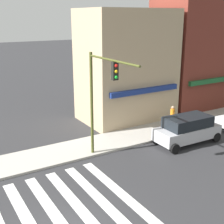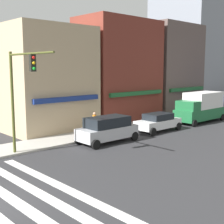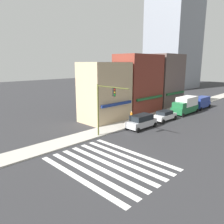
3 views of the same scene
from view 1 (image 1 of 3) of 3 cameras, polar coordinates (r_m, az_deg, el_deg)
The scene contains 5 objects.
sidewalk_left at distance 19.82m, azimuth -16.65°, elevation -8.90°, with size 120.00×3.00×0.15m.
storefront_row at distance 32.09m, azimuth 16.74°, elevation 10.31°, with size 25.02×5.30×10.78m.
traffic_signal at distance 17.90m, azimuth -2.13°, elevation 3.97°, with size 0.32×4.97×6.53m.
suv_silver at distance 22.27m, azimuth 13.60°, elevation -3.04°, with size 4.75×2.12×1.94m.
pedestrian_orange_vest at distance 24.61m, azimuth 10.96°, elevation -0.82°, with size 0.32×0.32×1.77m.
Camera 1 is at (-4.01, -9.96, 8.55)m, focal length 50.00 mm.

